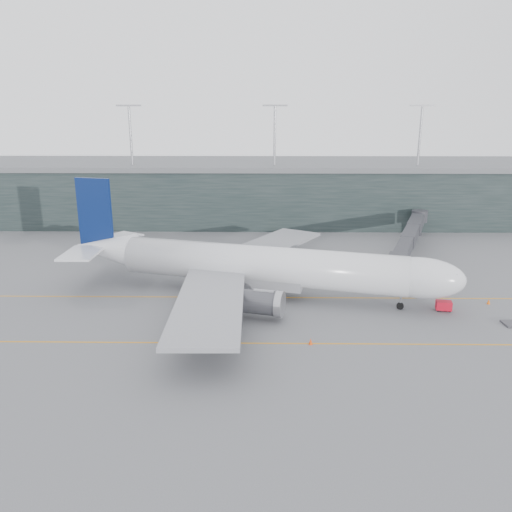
{
  "coord_description": "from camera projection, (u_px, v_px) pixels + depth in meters",
  "views": [
    {
      "loc": [
        2.24,
        -75.92,
        26.96
      ],
      "look_at": [
        1.21,
        -4.0,
        6.61
      ],
      "focal_mm": 35.0,
      "sensor_mm": 36.0,
      "label": 1
    }
  ],
  "objects": [
    {
      "name": "taxiline_b",
      "position": [
        244.0,
        343.0,
        61.17
      ],
      "size": [
        160.0,
        0.25,
        0.02
      ],
      "primitive_type": "cube",
      "color": "orange",
      "rests_on": "ground"
    },
    {
      "name": "gse_cart",
      "position": [
        444.0,
        305.0,
        71.15
      ],
      "size": [
        2.32,
        1.68,
        1.45
      ],
      "rotation": [
        0.0,
        0.0,
        -0.16
      ],
      "color": "red",
      "rests_on": "ground"
    },
    {
      "name": "taxiline_lead_main",
      "position": [
        277.0,
        255.0,
        99.59
      ],
      "size": [
        0.25,
        60.0,
        0.02
      ],
      "primitive_type": "cube",
      "color": "orange",
      "rests_on": "ground"
    },
    {
      "name": "cone_tail",
      "position": [
        181.0,
        311.0,
        70.35
      ],
      "size": [
        0.38,
        0.38,
        0.61
      ],
      "primitive_type": "cone",
      "color": "orange",
      "rests_on": "ground"
    },
    {
      "name": "cone_nose",
      "position": [
        489.0,
        301.0,
        73.78
      ],
      "size": [
        0.5,
        0.5,
        0.8
      ],
      "primitive_type": "cone",
      "color": "#EE5F0D",
      "rests_on": "ground"
    },
    {
      "name": "terminal",
      "position": [
        255.0,
        190.0,
        134.15
      ],
      "size": [
        240.0,
        36.0,
        29.0
      ],
      "color": "black",
      "rests_on": "ground"
    },
    {
      "name": "ground",
      "position": [
        249.0,
        289.0,
        80.42
      ],
      "size": [
        320.0,
        320.0,
        0.0
      ],
      "primitive_type": "plane",
      "color": "#57575B",
      "rests_on": "ground"
    },
    {
      "name": "uld_c",
      "position": [
        253.0,
        264.0,
        89.92
      ],
      "size": [
        2.67,
        2.44,
        1.97
      ],
      "rotation": [
        0.0,
        0.0,
        0.4
      ],
      "color": "#3E3E43",
      "rests_on": "ground"
    },
    {
      "name": "uld_a",
      "position": [
        231.0,
        265.0,
        89.55
      ],
      "size": [
        2.38,
        2.02,
        1.95
      ],
      "rotation": [
        0.0,
        0.0,
        -0.15
      ],
      "color": "#3E3E43",
      "rests_on": "ground"
    },
    {
      "name": "cone_wing_stbd",
      "position": [
        311.0,
        341.0,
        60.75
      ],
      "size": [
        0.5,
        0.5,
        0.79
      ],
      "primitive_type": "cone",
      "color": "#E3410C",
      "rests_on": "ground"
    },
    {
      "name": "cone_wing_port",
      "position": [
        302.0,
        266.0,
        91.39
      ],
      "size": [
        0.41,
        0.41,
        0.66
      ],
      "primitive_type": "cone",
      "color": "#D8570C",
      "rests_on": "ground"
    },
    {
      "name": "uld_b",
      "position": [
        233.0,
        262.0,
        91.62
      ],
      "size": [
        2.35,
        2.05,
        1.85
      ],
      "rotation": [
        0.0,
        0.0,
        -0.23
      ],
      "color": "#3E3E43",
      "rests_on": "ground"
    },
    {
      "name": "taxiline_a",
      "position": [
        248.0,
        297.0,
        76.57
      ],
      "size": [
        160.0,
        0.25,
        0.02
      ],
      "primitive_type": "cube",
      "color": "orange",
      "rests_on": "ground"
    },
    {
      "name": "jet_bridge",
      "position": [
        399.0,
        233.0,
        98.86
      ],
      "size": [
        16.67,
        44.09,
        5.88
      ],
      "rotation": [
        0.0,
        0.0,
        -0.37
      ],
      "color": "#2D2D32",
      "rests_on": "ground"
    },
    {
      "name": "main_aircraft",
      "position": [
        258.0,
        266.0,
        76.09
      ],
      "size": [
        60.7,
        55.89,
        17.26
      ],
      "rotation": [
        0.0,
        0.0,
        -0.26
      ],
      "color": "silver",
      "rests_on": "ground"
    }
  ]
}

